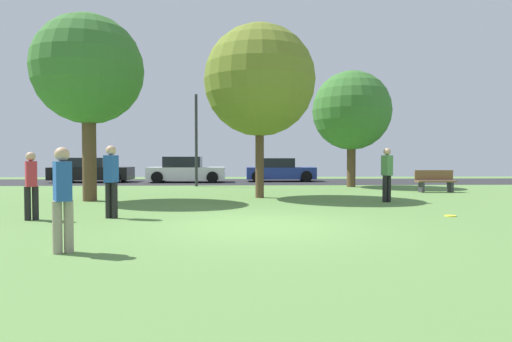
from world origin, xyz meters
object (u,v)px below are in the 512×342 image
object	(u,v)px
frisbee_disc	(450,216)
maple_tree_far	(260,81)
street_lamp_post	(196,140)
oak_tree_right	(352,111)
person_catcher	(31,183)
parked_car_blue	(280,171)
person_thrower	(63,195)
person_bystander	(111,178)
parked_car_black	(91,171)
birch_tree_lone	(88,70)
person_walking	(387,172)
parked_car_white	(186,171)
park_bench	(435,181)

from	to	relation	value
frisbee_disc	maple_tree_far	bearing A→B (deg)	131.62
frisbee_disc	street_lamp_post	world-z (taller)	street_lamp_post
oak_tree_right	person_catcher	distance (m)	14.96
frisbee_disc	parked_car_blue	world-z (taller)	parked_car_blue
person_thrower	oak_tree_right	bearing A→B (deg)	-61.10
oak_tree_right	person_bystander	xyz separation A→B (m)	(-8.42, -10.38, -2.71)
maple_tree_far	parked_car_black	bearing A→B (deg)	133.52
birch_tree_lone	person_walking	size ratio (longest dim) A/B	3.51
oak_tree_right	person_bystander	distance (m)	13.63
person_walking	parked_car_blue	world-z (taller)	person_walking
person_catcher	parked_car_white	distance (m)	14.76
person_bystander	frisbee_disc	distance (m)	8.22
maple_tree_far	person_catcher	world-z (taller)	maple_tree_far
person_walking	parked_car_black	xyz separation A→B (m)	(-13.21, 11.39, -0.32)
oak_tree_right	parked_car_white	distance (m)	9.85
person_walking	street_lamp_post	world-z (taller)	street_lamp_post
parked_car_white	street_lamp_post	distance (m)	3.94
person_catcher	parked_car_black	world-z (taller)	person_catcher
person_walking	street_lamp_post	size ratio (longest dim) A/B	0.38
person_bystander	parked_car_black	bearing A→B (deg)	33.63
parked_car_white	frisbee_disc	bearing A→B (deg)	-60.31
parked_car_white	parked_car_black	bearing A→B (deg)	176.98
person_walking	park_bench	distance (m)	5.03
maple_tree_far	parked_car_black	xyz separation A→B (m)	(-9.22, 9.70, -3.49)
parked_car_white	person_thrower	bearing A→B (deg)	-88.69
parked_car_blue	park_bench	world-z (taller)	parked_car_blue
birch_tree_lone	park_bench	distance (m)	13.82
frisbee_disc	parked_car_blue	xyz separation A→B (m)	(-2.77, 15.12, 0.61)
oak_tree_right	parked_car_blue	size ratio (longest dim) A/B	1.38
maple_tree_far	person_bystander	bearing A→B (deg)	-126.71
parked_car_black	parked_car_blue	distance (m)	10.88
parked_car_white	oak_tree_right	bearing A→B (deg)	-25.57
oak_tree_right	person_thrower	distance (m)	16.45
maple_tree_far	parked_car_blue	bearing A→B (deg)	80.69
frisbee_disc	parked_car_white	distance (m)	16.60
oak_tree_right	frisbee_disc	bearing A→B (deg)	-91.37
parked_car_black	park_bench	xyz separation A→B (m)	(16.52, -7.63, -0.18)
person_thrower	parked_car_black	world-z (taller)	person_thrower
person_catcher	parked_car_white	xyz separation A→B (m)	(1.69, 14.67, -0.19)
person_thrower	person_walking	distance (m)	10.18
park_bench	street_lamp_post	world-z (taller)	street_lamp_post
person_walking	park_bench	world-z (taller)	person_walking
person_thrower	person_walking	size ratio (longest dim) A/B	0.92
oak_tree_right	park_bench	size ratio (longest dim) A/B	3.48
parked_car_blue	person_bystander	bearing A→B (deg)	-109.61
person_catcher	birch_tree_lone	bearing A→B (deg)	150.82
person_thrower	person_bystander	distance (m)	3.72
birch_tree_lone	person_catcher	size ratio (longest dim) A/B	3.89
person_catcher	parked_car_white	size ratio (longest dim) A/B	0.36
oak_tree_right	person_thrower	world-z (taller)	oak_tree_right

